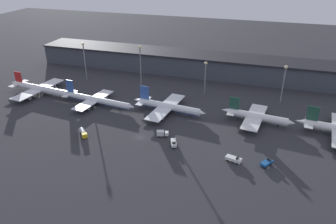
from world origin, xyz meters
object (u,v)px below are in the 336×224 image
Objects in this scene: service_vehicle_5 at (162,133)px; service_vehicle_1 at (267,163)px; airplane_3 at (257,117)px; airplane_1 at (96,100)px; service_vehicle_4 at (83,133)px; airplane_0 at (40,89)px; airplane_2 at (168,107)px; service_vehicle_3 at (174,143)px; service_vehicle_2 at (234,159)px.

service_vehicle_1 is at bearing -28.93° from service_vehicle_5.
airplane_3 is 6.26× the size of service_vehicle_5.
airplane_1 is 50.71m from service_vehicle_5.
service_vehicle_1 is (6.56, -35.72, -2.02)m from airplane_3.
airplane_0 is at bearing -168.78° from service_vehicle_4.
service_vehicle_4 is at bearing -146.93° from airplane_3.
airplane_2 is at bearing 83.12° from service_vehicle_5.
service_vehicle_3 is (53.06, -27.58, -1.69)m from airplane_1.
service_vehicle_3 is (91.72, -31.12, -2.08)m from airplane_0.
service_vehicle_3 is at bearing -61.47° from airplane_2.
service_vehicle_5 is (-40.30, -26.77, -1.61)m from airplane_3.
airplane_1 reaches higher than service_vehicle_4.
airplane_2 is 7.18× the size of service_vehicle_5.
service_vehicle_2 is (-12.90, -1.43, 0.11)m from service_vehicle_1.
airplane_0 reaches higher than service_vehicle_4.
airplane_2 is at bearing 96.38° from service_vehicle_4.
airplane_3 is at bearing 9.44° from airplane_2.
airplane_3 is 46.46m from service_vehicle_3.
airplane_3 is (86.09, 5.03, 0.31)m from airplane_1.
airplane_1 is at bearing -138.03° from service_vehicle_3.
airplane_0 is at bearing -129.31° from service_vehicle_3.
service_vehicle_1 is 0.92× the size of service_vehicle_3.
service_vehicle_1 is 12.98m from service_vehicle_2.
service_vehicle_4 reaches higher than service_vehicle_1.
airplane_3 reaches higher than service_vehicle_4.
service_vehicle_4 is at bearing -64.43° from airplane_1.
airplane_0 reaches higher than service_vehicle_3.
airplane_1 is 97.62m from service_vehicle_1.
airplane_2 is at bearing 6.35° from airplane_0.
airplane_2 reaches higher than service_vehicle_2.
airplane_1 is at bearing 104.50° from service_vehicle_1.
service_vehicle_2 is 0.96× the size of service_vehicle_4.
airplane_2 is at bearing -178.82° from service_vehicle_3.
service_vehicle_5 is (-33.96, 10.38, 0.31)m from service_vehicle_2.
service_vehicle_2 is at bearing -15.15° from airplane_1.
airplane_2 is at bearing 153.37° from service_vehicle_2.
airplane_2 reaches higher than service_vehicle_3.
airplane_3 is at bearing 10.13° from airplane_1.
airplane_0 is 38.82m from airplane_1.
service_vehicle_5 is at bearing -71.97° from airplane_2.
service_vehicle_2 reaches higher than service_vehicle_3.
airplane_1 is at bearing -169.11° from airplane_2.
service_vehicle_1 is (92.65, -30.70, -1.71)m from airplane_1.
airplane_3 is 83.86m from service_vehicle_4.
airplane_1 is 33.92m from service_vehicle_4.
airplane_0 is 88.17m from service_vehicle_5.
service_vehicle_1 is at bearing 47.92° from service_vehicle_4.
airplane_0 is 79.55m from airplane_2.
service_vehicle_2 is 68.85m from service_vehicle_4.
service_vehicle_3 is at bearing 118.32° from service_vehicle_1.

